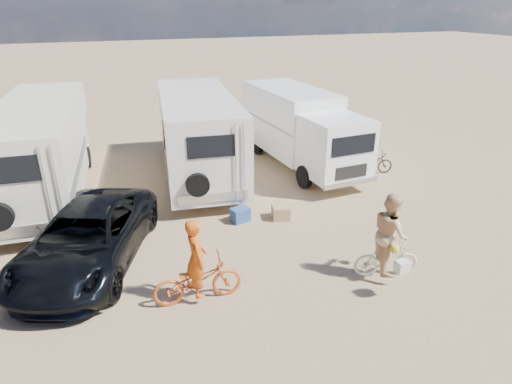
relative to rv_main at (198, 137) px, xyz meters
name	(u,v)px	position (x,y,z in m)	size (l,w,h in m)	color
ground	(299,289)	(0.37, -7.46, -1.47)	(140.00, 140.00, 0.00)	tan
rv_main	(198,137)	(0.00, 0.00, 0.00)	(2.41, 6.99, 2.94)	silver
rv_left	(43,151)	(-5.04, 0.18, 0.01)	(2.30, 7.95, 2.97)	white
box_truck	(301,130)	(3.90, -0.28, -0.06)	(2.11, 6.58, 2.82)	white
dark_suv	(87,238)	(-3.92, -4.71, -0.77)	(2.33, 5.06, 1.41)	black
bike_man	(198,280)	(-1.81, -7.04, -0.98)	(0.66, 1.88, 0.99)	#C24A18
bike_woman	(386,259)	(2.47, -7.69, -1.02)	(0.42, 1.50, 0.90)	silver
rider_man	(197,265)	(-1.81, -7.04, -0.60)	(0.63, 0.42, 1.74)	#CC5112
rider_woman	(389,240)	(2.47, -7.69, -0.53)	(0.92, 0.72, 1.89)	#DEB180
bike_parked	(371,163)	(5.97, -1.97, -1.05)	(0.55, 1.59, 0.83)	black
cooler	(240,215)	(0.21, -3.90, -1.27)	(0.51, 0.37, 0.41)	#2A4B8B
crate	(281,212)	(1.38, -4.15, -1.27)	(0.49, 0.49, 0.39)	#9B7D58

